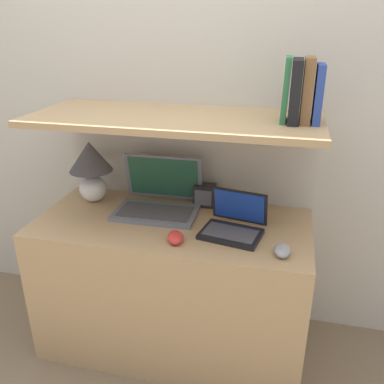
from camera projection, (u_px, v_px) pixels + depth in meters
The scene contains 15 objects.
ground_plane at pixel (157, 383), 1.89m from camera, with size 12.00×12.00×0.00m, color #7A664C.
wall_back at pixel (190, 99), 2.00m from camera, with size 6.00×0.05×2.40m.
desk at pixel (173, 284), 2.02m from camera, with size 1.27×0.58×0.70m.
back_riser at pixel (188, 217), 2.21m from camera, with size 1.27×0.04×1.15m.
shelf at pixel (174, 119), 1.76m from camera, with size 1.27×0.52×0.03m.
table_lamp at pixel (91, 165), 2.02m from camera, with size 0.21×0.21×0.31m.
laptop_large at pixel (159, 200), 1.97m from camera, with size 0.40×0.30×0.26m.
laptop_small at pixel (234, 225), 1.76m from camera, with size 0.29×0.26×0.18m.
computer_mouse at pixel (175, 237), 1.70m from camera, with size 0.09×0.12×0.04m.
second_mouse at pixel (282, 250), 1.60m from camera, with size 0.07×0.10×0.04m.
router_box at pixel (205, 195), 2.02m from camera, with size 0.11×0.08×0.11m.
book_blue at pixel (318, 94), 1.58m from camera, with size 0.03×0.13×0.23m.
book_brown at pixel (307, 91), 1.59m from camera, with size 0.04×0.14×0.25m.
book_black at pixel (296, 91), 1.60m from camera, with size 0.04×0.18×0.24m.
book_green at pixel (286, 90), 1.60m from camera, with size 0.03×0.14×0.25m.
Camera 1 is at (0.48, -1.32, 1.56)m, focal length 38.00 mm.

